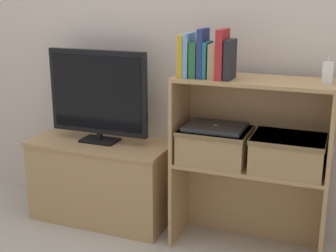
# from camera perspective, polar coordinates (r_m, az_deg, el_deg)

# --- Properties ---
(ground_plane) EXTENTS (16.00, 16.00, 0.00)m
(ground_plane) POSITION_cam_1_polar(r_m,az_deg,el_deg) (2.76, -1.27, -14.34)
(ground_plane) COLOR #BCB2A3
(wall_back) EXTENTS (10.00, 0.05, 2.40)m
(wall_back) POSITION_cam_1_polar(r_m,az_deg,el_deg) (2.77, 1.90, 12.01)
(wall_back) COLOR beige
(wall_back) RESTS_ON ground_plane
(tv_stand) EXTENTS (0.88, 0.39, 0.51)m
(tv_stand) POSITION_cam_1_polar(r_m,az_deg,el_deg) (2.98, -8.10, -6.58)
(tv_stand) COLOR tan
(tv_stand) RESTS_ON ground_plane
(tv) EXTENTS (0.63, 0.14, 0.56)m
(tv) POSITION_cam_1_polar(r_m,az_deg,el_deg) (2.81, -8.56, 3.84)
(tv) COLOR black
(tv) RESTS_ON tv_stand
(bookshelf_lower_tier) EXTENTS (0.82, 0.32, 0.50)m
(bookshelf_lower_tier) POSITION_cam_1_polar(r_m,az_deg,el_deg) (2.68, 10.05, -7.96)
(bookshelf_lower_tier) COLOR tan
(bookshelf_lower_tier) RESTS_ON ground_plane
(bookshelf_upper_tier) EXTENTS (0.82, 0.32, 0.47)m
(bookshelf_upper_tier) POSITION_cam_1_polar(r_m,az_deg,el_deg) (2.53, 10.56, 2.07)
(bookshelf_upper_tier) COLOR tan
(bookshelf_upper_tier) RESTS_ON bookshelf_lower_tier
(book_mustard) EXTENTS (0.03, 0.12, 0.22)m
(book_mustard) POSITION_cam_1_polar(r_m,az_deg,el_deg) (2.46, 1.87, 8.57)
(book_mustard) COLOR gold
(book_mustard) RESTS_ON bookshelf_upper_tier
(book_skyblue) EXTENTS (0.02, 0.14, 0.23)m
(book_skyblue) POSITION_cam_1_polar(r_m,az_deg,el_deg) (2.44, 2.62, 8.64)
(book_skyblue) COLOR #709ECC
(book_skyblue) RESTS_ON bookshelf_upper_tier
(book_forest) EXTENTS (0.04, 0.14, 0.18)m
(book_forest) POSITION_cam_1_polar(r_m,az_deg,el_deg) (2.44, 3.42, 8.10)
(book_forest) COLOR #286638
(book_forest) RESTS_ON bookshelf_upper_tier
(book_navy) EXTENTS (0.03, 0.13, 0.25)m
(book_navy) POSITION_cam_1_polar(r_m,az_deg,el_deg) (2.42, 4.27, 8.83)
(book_navy) COLOR navy
(book_navy) RESTS_ON bookshelf_upper_tier
(book_teal) EXTENTS (0.02, 0.13, 0.19)m
(book_teal) POSITION_cam_1_polar(r_m,az_deg,el_deg) (2.42, 4.85, 8.04)
(book_teal) COLOR #1E7075
(book_teal) RESTS_ON bookshelf_upper_tier
(book_tan) EXTENTS (0.04, 0.12, 0.18)m
(book_tan) POSITION_cam_1_polar(r_m,az_deg,el_deg) (2.41, 5.65, 7.89)
(book_tan) COLOR tan
(book_tan) RESTS_ON bookshelf_upper_tier
(book_crimson) EXTENTS (0.04, 0.15, 0.25)m
(book_crimson) POSITION_cam_1_polar(r_m,az_deg,el_deg) (2.39, 6.63, 8.69)
(book_crimson) COLOR #B22328
(book_crimson) RESTS_ON bookshelf_upper_tier
(book_charcoal) EXTENTS (0.04, 0.14, 0.20)m
(book_charcoal) POSITION_cam_1_polar(r_m,az_deg,el_deg) (2.39, 7.56, 8.03)
(book_charcoal) COLOR #232328
(book_charcoal) RESTS_ON bookshelf_upper_tier
(baby_monitor) EXTENTS (0.05, 0.04, 0.13)m
(baby_monitor) POSITION_cam_1_polar(r_m,az_deg,el_deg) (2.39, 18.89, 6.18)
(baby_monitor) COLOR white
(baby_monitor) RESTS_ON bookshelf_upper_tier
(storage_basket_left) EXTENTS (0.37, 0.29, 0.18)m
(storage_basket_left) POSITION_cam_1_polar(r_m,az_deg,el_deg) (2.55, 5.71, -2.11)
(storage_basket_left) COLOR tan
(storage_basket_left) RESTS_ON bookshelf_lower_tier
(storage_basket_right) EXTENTS (0.37, 0.29, 0.18)m
(storage_basket_right) POSITION_cam_1_polar(r_m,az_deg,el_deg) (2.48, 14.43, -3.08)
(storage_basket_right) COLOR tan
(storage_basket_right) RESTS_ON bookshelf_lower_tier
(laptop) EXTENTS (0.31, 0.24, 0.02)m
(laptop) POSITION_cam_1_polar(r_m,az_deg,el_deg) (2.53, 5.77, -0.13)
(laptop) COLOR #2D2D33
(laptop) RESTS_ON storage_basket_left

